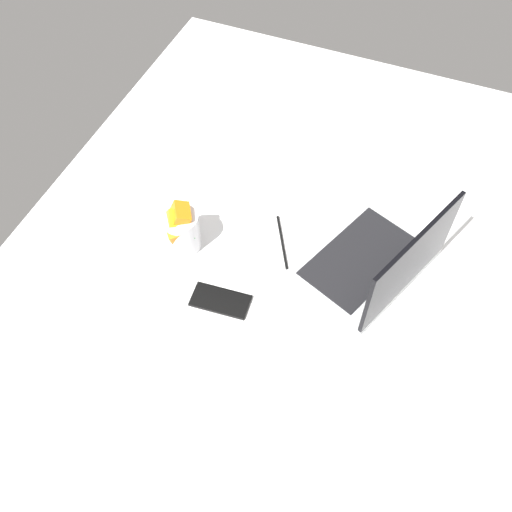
{
  "coord_description": "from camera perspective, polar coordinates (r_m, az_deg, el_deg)",
  "views": [
    {
      "loc": [
        79.78,
        24.47,
        137.28
      ],
      "look_at": [
        3.79,
        -6.67,
        24.0
      ],
      "focal_mm": 40.88,
      "sensor_mm": 36.0,
      "label": 1
    }
  ],
  "objects": [
    {
      "name": "charger_cable",
      "position": [
        1.5,
        2.57,
        1.39
      ],
      "size": [
        15.19,
        8.72,
        0.6
      ],
      "primitive_type": "cube",
      "rotation": [
        0.0,
        0.0,
        0.5
      ],
      "color": "black",
      "rests_on": "bed_mattress"
    },
    {
      "name": "snack_cup",
      "position": [
        1.46,
        -7.35,
        2.57
      ],
      "size": [
        10.28,
        9.0,
        14.48
      ],
      "color": "silver",
      "rests_on": "bed_mattress"
    },
    {
      "name": "cell_phone",
      "position": [
        1.4,
        -3.49,
        -4.38
      ],
      "size": [
        8.09,
        14.58,
        0.8
      ],
      "primitive_type": "cube",
      "rotation": [
        0.0,
        0.0,
        3.24
      ],
      "color": "black",
      "rests_on": "bed_mattress"
    },
    {
      "name": "bed_mattress",
      "position": [
        1.53,
        2.85,
        -3.0
      ],
      "size": [
        180.0,
        140.0,
        18.0
      ],
      "primitive_type": "cube",
      "color": "white",
      "rests_on": "ground"
    },
    {
      "name": "laptop",
      "position": [
        1.44,
        11.73,
        -0.68
      ],
      "size": [
        39.15,
        33.53,
        23.0
      ],
      "rotation": [
        0.0,
        0.0,
        -0.38
      ],
      "color": "#B7BABC",
      "rests_on": "bed_mattress"
    }
  ]
}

